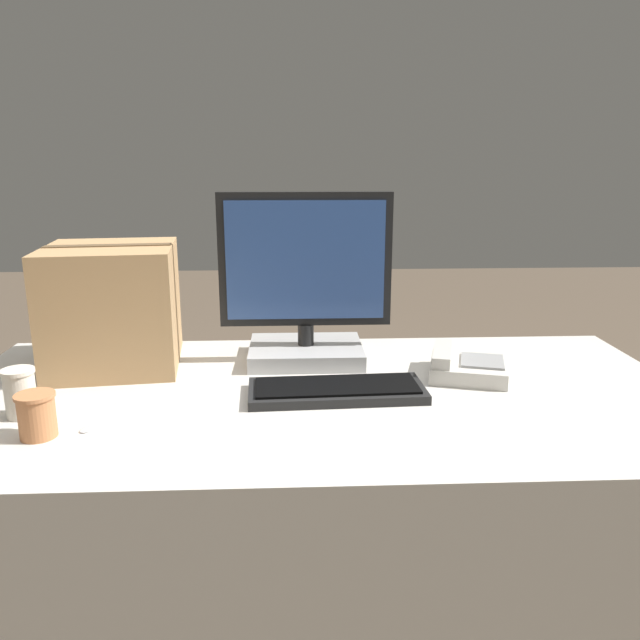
{
  "coord_description": "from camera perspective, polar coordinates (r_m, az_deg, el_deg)",
  "views": [
    {
      "loc": [
        -0.06,
        -1.41,
        1.3
      ],
      "look_at": [
        0.01,
        0.11,
        0.9
      ],
      "focal_mm": 35.0,
      "sensor_mm": 36.0,
      "label": 1
    }
  ],
  "objects": [
    {
      "name": "office_desk",
      "position": [
        1.69,
        -0.15,
        -18.58
      ],
      "size": [
        1.8,
        0.9,
        0.75
      ],
      "color": "beige",
      "rests_on": "ground_plane"
    },
    {
      "name": "paper_cup_right",
      "position": [
        1.39,
        -24.47,
        -7.93
      ],
      "size": [
        0.08,
        0.08,
        0.09
      ],
      "color": "#BC7547",
      "rests_on": "office_desk"
    },
    {
      "name": "desk_phone",
      "position": [
        1.66,
        13.13,
        -4.13
      ],
      "size": [
        0.24,
        0.24,
        0.07
      ],
      "rotation": [
        0.0,
        0.0,
        -0.27
      ],
      "color": "beige",
      "rests_on": "office_desk"
    },
    {
      "name": "monitor",
      "position": [
        1.7,
        -1.33,
        2.17
      ],
      "size": [
        0.47,
        0.25,
        0.46
      ],
      "color": "#B7B7B7",
      "rests_on": "office_desk"
    },
    {
      "name": "spoon",
      "position": [
        1.43,
        -19.92,
        -8.79
      ],
      "size": [
        0.04,
        0.16,
        0.0
      ],
      "rotation": [
        0.0,
        0.0,
        4.53
      ],
      "color": "silver",
      "rests_on": "office_desk"
    },
    {
      "name": "cardboard_box",
      "position": [
        1.76,
        -18.38,
        1.19
      ],
      "size": [
        0.37,
        0.38,
        0.33
      ],
      "rotation": [
        0.0,
        0.0,
        0.11
      ],
      "color": "tan",
      "rests_on": "office_desk"
    },
    {
      "name": "keyboard",
      "position": [
        1.49,
        1.53,
        -6.42
      ],
      "size": [
        0.42,
        0.19,
        0.03
      ],
      "rotation": [
        0.0,
        0.0,
        0.05
      ],
      "color": "black",
      "rests_on": "office_desk"
    },
    {
      "name": "paper_cup_left",
      "position": [
        1.51,
        -25.74,
        -6.01
      ],
      "size": [
        0.07,
        0.07,
        0.11
      ],
      "color": "beige",
      "rests_on": "office_desk"
    }
  ]
}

